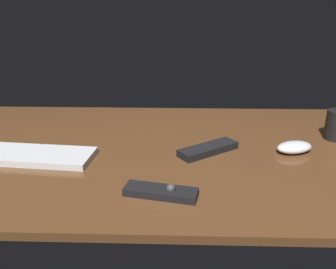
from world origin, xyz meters
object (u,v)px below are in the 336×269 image
Objects in this scene: keyboard at (21,155)px; tv_remote at (208,149)px; computer_mouse at (294,147)px; media_remote at (161,192)px.

tv_remote is at bearing 11.16° from keyboard.
computer_mouse is at bearing 9.94° from keyboard.
media_remote is at bearing -20.07° from keyboard.
computer_mouse is 0.58× the size of tv_remote.
keyboard is 2.17× the size of tv_remote.
media_remote is 0.93× the size of tv_remote.
computer_mouse is at bearing 46.07° from media_remote.
computer_mouse is 45.02cm from media_remote.
keyboard is 52.90cm from tv_remote.
keyboard is 2.35× the size of media_remote.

